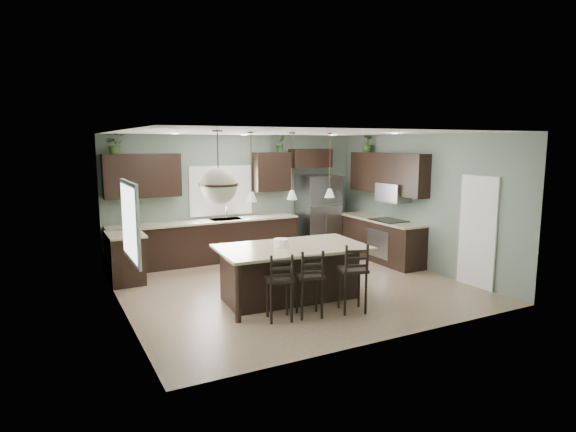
# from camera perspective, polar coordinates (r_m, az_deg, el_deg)

# --- Properties ---
(ground) EXTENTS (6.00, 6.00, 0.00)m
(ground) POSITION_cam_1_polar(r_m,az_deg,el_deg) (8.99, 0.62, -8.29)
(ground) COLOR #9E8466
(ground) RESTS_ON ground
(pantry_door) EXTENTS (0.04, 0.82, 2.04)m
(pantry_door) POSITION_cam_1_polar(r_m,az_deg,el_deg) (9.40, 21.54, -1.76)
(pantry_door) COLOR white
(pantry_door) RESTS_ON ground
(window_back) EXTENTS (1.35, 0.02, 1.00)m
(window_back) POSITION_cam_1_polar(r_m,az_deg,el_deg) (11.00, -7.95, 3.00)
(window_back) COLOR white
(window_back) RESTS_ON room_shell
(window_left) EXTENTS (0.02, 1.10, 1.00)m
(window_left) POSITION_cam_1_polar(r_m,az_deg,el_deg) (6.96, -18.31, -0.67)
(window_left) COLOR white
(window_left) RESTS_ON room_shell
(left_return_cabs) EXTENTS (0.60, 0.90, 0.90)m
(left_return_cabs) POSITION_cam_1_polar(r_m,az_deg,el_deg) (9.64, -18.73, -4.83)
(left_return_cabs) COLOR black
(left_return_cabs) RESTS_ON ground
(left_return_countertop) EXTENTS (0.66, 0.96, 0.04)m
(left_return_countertop) POSITION_cam_1_polar(r_m,az_deg,el_deg) (9.54, -18.75, -2.07)
(left_return_countertop) COLOR #BEAE8F
(left_return_countertop) RESTS_ON left_return_cabs
(back_lower_cabs) EXTENTS (4.20, 0.60, 0.90)m
(back_lower_cabs) POSITION_cam_1_polar(r_m,az_deg,el_deg) (10.76, -9.58, -3.09)
(back_lower_cabs) COLOR black
(back_lower_cabs) RESTS_ON ground
(back_countertop) EXTENTS (4.20, 0.66, 0.04)m
(back_countertop) POSITION_cam_1_polar(r_m,az_deg,el_deg) (10.65, -9.61, -0.64)
(back_countertop) COLOR #BEAE8F
(back_countertop) RESTS_ON back_lower_cabs
(sink_inset) EXTENTS (0.70, 0.45, 0.01)m
(sink_inset) POSITION_cam_1_polar(r_m,az_deg,el_deg) (10.80, -7.34, -0.39)
(sink_inset) COLOR gray
(sink_inset) RESTS_ON back_countertop
(faucet) EXTENTS (0.02, 0.02, 0.28)m
(faucet) POSITION_cam_1_polar(r_m,az_deg,el_deg) (10.75, -7.30, 0.36)
(faucet) COLOR silver
(faucet) RESTS_ON back_countertop
(back_upper_left) EXTENTS (1.55, 0.34, 0.90)m
(back_upper_left) POSITION_cam_1_polar(r_m,az_deg,el_deg) (10.37, -16.89, 4.58)
(back_upper_left) COLOR black
(back_upper_left) RESTS_ON room_shell
(back_upper_right) EXTENTS (0.85, 0.34, 0.90)m
(back_upper_right) POSITION_cam_1_polar(r_m,az_deg,el_deg) (11.29, -1.95, 5.26)
(back_upper_right) COLOR black
(back_upper_right) RESTS_ON room_shell
(fridge_header) EXTENTS (1.05, 0.34, 0.45)m
(fridge_header) POSITION_cam_1_polar(r_m,az_deg,el_deg) (11.76, 2.69, 6.86)
(fridge_header) COLOR black
(fridge_header) RESTS_ON room_shell
(right_lower_cabs) EXTENTS (0.60, 2.35, 0.90)m
(right_lower_cabs) POSITION_cam_1_polar(r_m,az_deg,el_deg) (11.04, 10.92, -2.83)
(right_lower_cabs) COLOR black
(right_lower_cabs) RESTS_ON ground
(right_countertop) EXTENTS (0.66, 2.35, 0.04)m
(right_countertop) POSITION_cam_1_polar(r_m,az_deg,el_deg) (10.95, 10.91, -0.43)
(right_countertop) COLOR #BEAE8F
(right_countertop) RESTS_ON right_lower_cabs
(cooktop) EXTENTS (0.58, 0.75, 0.02)m
(cooktop) POSITION_cam_1_polar(r_m,az_deg,el_deg) (10.73, 11.82, -0.50)
(cooktop) COLOR black
(cooktop) RESTS_ON right_countertop
(wall_oven_front) EXTENTS (0.01, 0.72, 0.60)m
(wall_oven_front) POSITION_cam_1_polar(r_m,az_deg,el_deg) (10.65, 10.54, -3.25)
(wall_oven_front) COLOR gray
(wall_oven_front) RESTS_ON right_lower_cabs
(right_upper_cabs) EXTENTS (0.34, 2.35, 0.90)m
(right_upper_cabs) POSITION_cam_1_polar(r_m,az_deg,el_deg) (10.93, 11.68, 4.97)
(right_upper_cabs) COLOR black
(right_upper_cabs) RESTS_ON room_shell
(microwave) EXTENTS (0.40, 0.75, 0.40)m
(microwave) POSITION_cam_1_polar(r_m,az_deg,el_deg) (10.72, 12.33, 2.73)
(microwave) COLOR gray
(microwave) RESTS_ON right_upper_cabs
(refrigerator) EXTENTS (0.90, 0.74, 1.85)m
(refrigerator) POSITION_cam_1_polar(r_m,az_deg,el_deg) (11.71, 3.64, 0.33)
(refrigerator) COLOR gray
(refrigerator) RESTS_ON ground
(kitchen_island) EXTENTS (2.53, 1.54, 0.92)m
(kitchen_island) POSITION_cam_1_polar(r_m,az_deg,el_deg) (8.11, 0.46, -6.78)
(kitchen_island) COLOR black
(kitchen_island) RESTS_ON ground
(serving_dish) EXTENTS (0.24, 0.24, 0.14)m
(serving_dish) POSITION_cam_1_polar(r_m,az_deg,el_deg) (7.91, -0.86, -3.22)
(serving_dish) COLOR white
(serving_dish) RESTS_ON kitchen_island
(bar_stool_left) EXTENTS (0.47, 0.47, 1.04)m
(bar_stool_left) POSITION_cam_1_polar(r_m,az_deg,el_deg) (7.20, -1.04, -8.34)
(bar_stool_left) COLOR black
(bar_stool_left) RESTS_ON ground
(bar_stool_center) EXTENTS (0.48, 0.48, 1.06)m
(bar_stool_center) POSITION_cam_1_polar(r_m,az_deg,el_deg) (7.36, 2.55, -7.91)
(bar_stool_center) COLOR black
(bar_stool_center) RESTS_ON ground
(bar_stool_right) EXTENTS (0.51, 0.51, 1.11)m
(bar_stool_right) POSITION_cam_1_polar(r_m,az_deg,el_deg) (7.61, 7.65, -7.19)
(bar_stool_right) COLOR black
(bar_stool_right) RESTS_ON ground
(pendant_left) EXTENTS (0.17, 0.17, 1.10)m
(pendant_left) POSITION_cam_1_polar(r_m,az_deg,el_deg) (7.57, -4.38, 5.81)
(pendant_left) COLOR white
(pendant_left) RESTS_ON room_shell
(pendant_center) EXTENTS (0.17, 0.17, 1.10)m
(pendant_center) POSITION_cam_1_polar(r_m,az_deg,el_deg) (7.83, 0.48, 5.93)
(pendant_center) COLOR silver
(pendant_center) RESTS_ON room_shell
(pendant_right) EXTENTS (0.17, 0.17, 1.10)m
(pendant_right) POSITION_cam_1_polar(r_m,az_deg,el_deg) (8.14, 5.00, 6.01)
(pendant_right) COLOR white
(pendant_right) RESTS_ON room_shell
(chandelier) EXTENTS (0.54, 0.54, 1.00)m
(chandelier) POSITION_cam_1_polar(r_m,az_deg,el_deg) (6.51, -8.29, 5.72)
(chandelier) COLOR beige
(chandelier) RESTS_ON room_shell
(plant_back_left) EXTENTS (0.41, 0.37, 0.40)m
(plant_back_left) POSITION_cam_1_polar(r_m,az_deg,el_deg) (10.23, -19.82, 8.05)
(plant_back_left) COLOR #304A20
(plant_back_left) RESTS_ON back_upper_left
(plant_back_right) EXTENTS (0.25, 0.22, 0.42)m
(plant_back_right) POSITION_cam_1_polar(r_m,az_deg,el_deg) (11.33, -0.89, 8.61)
(plant_back_right) COLOR #2D5826
(plant_back_right) RESTS_ON back_upper_right
(plant_right_wall) EXTENTS (0.24, 0.24, 0.43)m
(plant_right_wall) POSITION_cam_1_polar(r_m,az_deg,el_deg) (11.45, 9.40, 8.52)
(plant_right_wall) COLOR #2E481F
(plant_right_wall) RESTS_ON right_upper_cabs
(room_shell) EXTENTS (6.00, 6.00, 6.00)m
(room_shell) POSITION_cam_1_polar(r_m,az_deg,el_deg) (8.65, 0.63, 2.54)
(room_shell) COLOR slate
(room_shell) RESTS_ON ground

